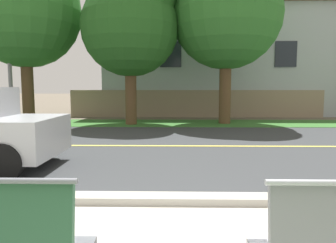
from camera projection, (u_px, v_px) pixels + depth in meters
name	position (u px, v px, depth m)	size (l,w,h in m)	color
ground_plane	(174.00, 137.00, 9.87)	(140.00, 140.00, 0.00)	#665B4C
curb_edge	(173.00, 199.00, 4.25)	(44.00, 0.30, 0.11)	#ADA89E
street_asphalt	(174.00, 146.00, 8.38)	(52.00, 8.00, 0.01)	#383A3D
road_centre_line	(174.00, 146.00, 8.38)	(48.00, 0.14, 0.01)	#E0CC4C
far_verge_grass	(174.00, 123.00, 13.77)	(48.00, 2.80, 0.02)	#38702D
streetlamp	(9.00, 15.00, 13.21)	(0.24, 2.10, 7.97)	gray
shade_tree_far_left	(26.00, 2.00, 13.43)	(4.75, 4.75, 7.84)	brown
shade_tree_left	(133.00, 20.00, 12.79)	(3.94, 3.94, 6.50)	brown
shade_tree_centre	(231.00, 5.00, 13.04)	(4.56, 4.56, 7.52)	brown
garden_wall	(196.00, 104.00, 16.59)	(13.00, 0.36, 1.40)	gray
house_across_street	(219.00, 59.00, 19.46)	(14.04, 6.91, 6.45)	#A3ADB2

